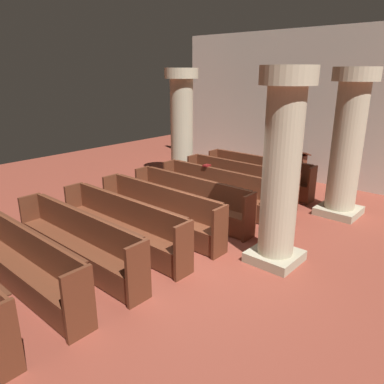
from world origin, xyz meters
name	(u,v)px	position (x,y,z in m)	size (l,w,h in m)	color
ground_plane	(182,245)	(0.00, 0.00, 0.00)	(19.20, 19.20, 0.00)	brown
back_wall	(320,108)	(0.00, 6.08, 2.25)	(10.00, 0.16, 4.50)	beige
pew_row_0	(258,173)	(-0.79, 4.09, 0.51)	(3.29, 0.47, 0.97)	brown
pew_row_1	(239,180)	(-0.79, 3.11, 0.51)	(3.29, 0.46, 0.97)	brown
pew_row_2	(217,189)	(-0.79, 2.13, 0.51)	(3.29, 0.46, 0.97)	brown
pew_row_3	(191,198)	(-0.79, 1.15, 0.51)	(3.29, 0.47, 0.97)	brown
pew_row_4	(160,210)	(-0.79, 0.18, 0.51)	(3.29, 0.46, 0.97)	brown
pew_row_5	(123,223)	(-0.79, -0.80, 0.51)	(3.29, 0.46, 0.97)	brown
pew_row_6	(78,240)	(-0.79, -1.78, 0.51)	(3.29, 0.47, 0.97)	brown
pew_row_7	(23,261)	(-0.79, -2.76, 0.51)	(3.29, 0.46, 0.97)	brown
pillar_aisle_side	(348,142)	(1.69, 3.75, 1.76)	(1.00, 1.00, 3.39)	tan
pillar_far_side	(182,124)	(-3.22, 3.49, 1.76)	(1.00, 1.00, 3.39)	tan
pillar_aisle_rear	(281,167)	(1.69, 0.66, 1.76)	(0.92, 0.92, 3.39)	tan
lectern	(300,172)	(-0.07, 5.23, 0.45)	(0.48, 0.45, 1.08)	#492215
hymn_book	(207,165)	(-1.27, 2.31, 0.99)	(0.14, 0.19, 0.04)	maroon
kneeler_box_red	(274,231)	(1.15, 1.61, 0.10)	(0.33, 0.31, 0.21)	maroon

